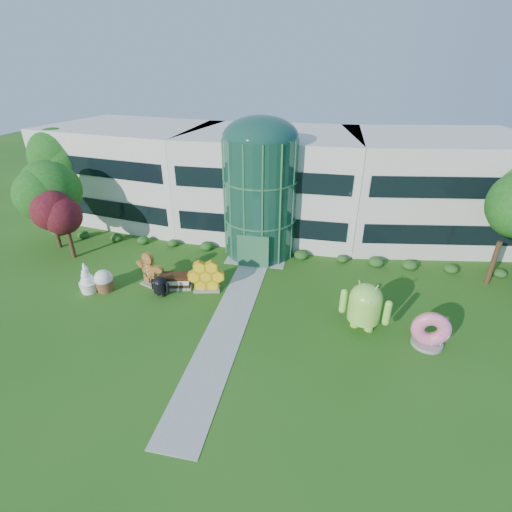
% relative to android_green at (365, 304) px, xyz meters
% --- Properties ---
extents(ground, '(140.00, 140.00, 0.00)m').
position_rel_android_green_xyz_m(ground, '(-8.40, -2.59, -1.84)').
color(ground, '#215114').
rests_on(ground, ground).
extents(building, '(46.00, 15.00, 9.30)m').
position_rel_android_green_xyz_m(building, '(-8.40, 15.41, 2.81)').
color(building, beige).
rests_on(building, ground).
extents(atrium, '(6.00, 6.00, 9.80)m').
position_rel_android_green_xyz_m(atrium, '(-8.40, 9.41, 3.06)').
color(atrium, '#194738').
rests_on(atrium, ground).
extents(walkway, '(2.40, 20.00, 0.04)m').
position_rel_android_green_xyz_m(walkway, '(-8.40, -0.59, -1.82)').
color(walkway, '#9E9E93').
rests_on(walkway, ground).
extents(tree_red, '(4.00, 4.00, 6.00)m').
position_rel_android_green_xyz_m(tree_red, '(-23.90, 4.91, 1.16)').
color(tree_red, '#3F0C14').
rests_on(tree_red, ground).
extents(trees_backdrop, '(52.00, 8.00, 8.40)m').
position_rel_android_green_xyz_m(trees_backdrop, '(-8.40, 10.41, 2.36)').
color(trees_backdrop, '#194C13').
rests_on(trees_backdrop, ground).
extents(android_green, '(3.73, 2.99, 3.68)m').
position_rel_android_green_xyz_m(android_green, '(0.00, 0.00, 0.00)').
color(android_green, '#90DD47').
rests_on(android_green, ground).
extents(android_black, '(1.79, 1.40, 1.81)m').
position_rel_android_green_xyz_m(android_black, '(-14.02, 0.88, -0.94)').
color(android_black, black).
rests_on(android_black, ground).
extents(donut, '(2.31, 1.21, 2.34)m').
position_rel_android_green_xyz_m(donut, '(3.75, -0.83, -0.67)').
color(donut, '#DE547B').
rests_on(donut, ground).
extents(gingerbread, '(3.14, 2.08, 2.71)m').
position_rel_android_green_xyz_m(gingerbread, '(-15.41, 2.19, -0.49)').
color(gingerbread, brown).
rests_on(gingerbread, ground).
extents(ice_cream_sandwich, '(2.64, 1.74, 1.08)m').
position_rel_android_green_xyz_m(ice_cream_sandwich, '(-13.43, 2.15, -1.30)').
color(ice_cream_sandwich, black).
rests_on(ice_cream_sandwich, ground).
extents(honeycomb, '(2.97, 1.58, 2.21)m').
position_rel_android_green_xyz_m(honeycomb, '(-11.00, 2.22, -0.74)').
color(honeycomb, yellow).
rests_on(honeycomb, ground).
extents(froyo, '(1.69, 1.69, 2.38)m').
position_rel_android_green_xyz_m(froyo, '(-19.39, 0.32, -0.65)').
color(froyo, white).
rests_on(froyo, ground).
extents(cupcake, '(1.57, 1.57, 1.69)m').
position_rel_android_green_xyz_m(cupcake, '(-18.32, 0.69, -1.00)').
color(cupcake, white).
rests_on(cupcake, ground).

